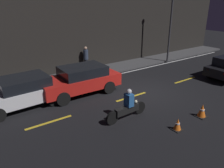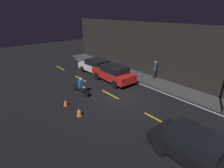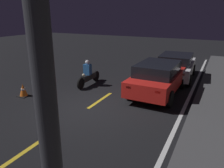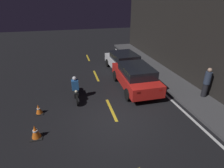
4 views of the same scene
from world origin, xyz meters
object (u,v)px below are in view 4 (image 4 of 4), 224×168
object	(u,v)px
sedan_white	(124,61)
motorcycle	(75,89)
traffic_cone_near	(39,109)
traffic_cone_mid	(35,132)
pedestrian	(207,82)
taxi_red	(135,76)

from	to	relation	value
sedan_white	motorcycle	bearing A→B (deg)	127.89
traffic_cone_near	traffic_cone_mid	xyz separation A→B (m)	(1.72, 0.07, 0.05)
motorcycle	pedestrian	size ratio (longest dim) A/B	1.27
sedan_white	taxi_red	distance (m)	3.01
sedan_white	traffic_cone_mid	size ratio (longest dim) A/B	6.95
sedan_white	traffic_cone_near	world-z (taller)	sedan_white
traffic_cone_near	taxi_red	bearing A→B (deg)	104.08
traffic_cone_mid	sedan_white	bearing A→B (deg)	137.27
sedan_white	traffic_cone_mid	world-z (taller)	sedan_white
sedan_white	traffic_cone_mid	xyz separation A→B (m)	(6.09, -5.62, -0.48)
motorcycle	sedan_white	bearing A→B (deg)	129.19
traffic_cone_mid	taxi_red	bearing A→B (deg)	119.77
sedan_white	pedestrian	size ratio (longest dim) A/B	2.45
sedan_white	taxi_red	size ratio (longest dim) A/B	0.95
taxi_red	motorcycle	bearing A→B (deg)	95.89
motorcycle	traffic_cone_mid	bearing A→B (deg)	-33.99
sedan_white	traffic_cone_near	distance (m)	7.20
taxi_red	traffic_cone_near	distance (m)	5.67
taxi_red	motorcycle	world-z (taller)	taxi_red
taxi_red	motorcycle	distance (m)	3.65
traffic_cone_mid	motorcycle	bearing A→B (deg)	147.49
taxi_red	traffic_cone_near	world-z (taller)	taxi_red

